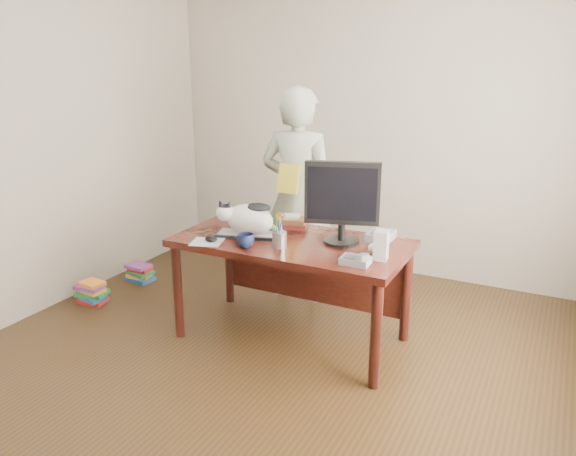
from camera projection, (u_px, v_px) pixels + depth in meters
The scene contains 18 objects.
room at pixel (244, 170), 3.18m from camera, with size 4.50×4.50×4.50m.
desk at pixel (296, 256), 3.98m from camera, with size 1.60×0.80×0.75m.
keyboard at pixel (250, 234), 3.95m from camera, with size 0.50×0.30×0.03m.
cat at pixel (247, 218), 3.91m from camera, with size 0.45×0.32×0.26m.
monitor at pixel (342, 198), 3.70m from camera, with size 0.49×0.30×0.56m.
pen_cup at pixel (280, 238), 3.70m from camera, with size 0.11×0.11×0.24m.
mousepad at pixel (207, 242), 3.82m from camera, with size 0.25×0.24×0.00m.
mouse at pixel (211, 239), 3.83m from camera, with size 0.11×0.09×0.04m.
coffee_mug at pixel (246, 241), 3.72m from camera, with size 0.12×0.12×0.09m, color #0C1533.
phone at pixel (356, 260), 3.42m from camera, with size 0.18×0.15×0.08m.
speaker at pixel (381, 245), 3.48m from camera, with size 0.09×0.10×0.19m.
baseball at pixel (373, 248), 3.60m from camera, with size 0.07×0.07×0.07m.
book_stack at pixel (291, 222), 4.15m from camera, with size 0.28×0.24×0.09m.
calculator at pixel (381, 236), 3.87m from camera, with size 0.16×0.21×0.06m.
person at pixel (298, 196), 4.55m from camera, with size 0.64×0.42×1.75m, color beige.
held_book at pixel (289, 179), 4.36m from camera, with size 0.17×0.11×0.23m.
book_pile_a at pixel (92, 292), 4.66m from camera, with size 0.27×0.22×0.18m.
book_pile_b at pixel (140, 273), 5.12m from camera, with size 0.26×0.20×0.15m.
Camera 1 is at (1.64, -2.69, 1.97)m, focal length 35.00 mm.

